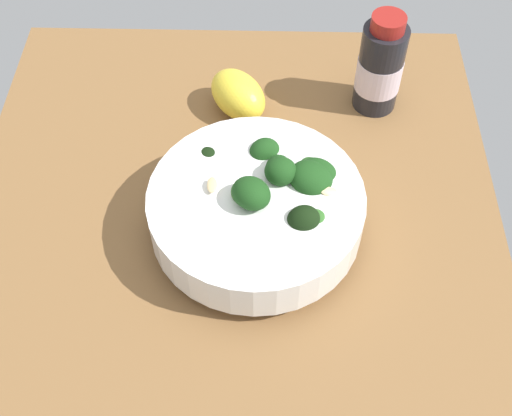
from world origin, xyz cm
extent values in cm
cube|color=brown|center=(0.00, 0.00, -2.47)|extent=(56.55, 56.55, 4.93)
cylinder|color=white|center=(2.51, -4.22, 0.75)|extent=(11.75, 11.75, 1.49)
cylinder|color=white|center=(2.51, -4.22, 3.73)|extent=(21.36, 21.36, 4.48)
cylinder|color=silver|center=(2.51, -4.22, 5.57)|extent=(17.14, 17.14, 0.80)
cylinder|color=#589D47|center=(4.70, -1.06, 4.58)|extent=(1.34, 1.46, 1.66)
ellipsoid|color=#194216|center=(4.70, -1.06, 6.15)|extent=(2.98, 3.98, 3.42)
cylinder|color=#4A8F3C|center=(8.26, -6.58, 4.13)|extent=(1.21, 1.24, 1.11)
ellipsoid|color=#2D6023|center=(8.26, -6.58, 5.38)|extent=(2.97, 2.84, 2.23)
cylinder|color=#2F662B|center=(3.24, 1.79, 4.19)|extent=(1.33, 1.34, 1.28)
ellipsoid|color=#194216|center=(3.24, 1.79, 5.56)|extent=(5.03, 4.33, 4.02)
cylinder|color=#2F662B|center=(7.88, -1.99, 4.08)|extent=(1.95, 1.98, 1.86)
ellipsoid|color=#194216|center=(7.88, -1.99, 5.96)|extent=(5.74, 4.67, 4.60)
cylinder|color=#3C7A32|center=(8.68, -1.07, 3.92)|extent=(1.92, 2.04, 1.23)
ellipsoid|color=#194216|center=(8.68, -1.07, 5.55)|extent=(5.62, 4.92, 4.47)
cylinder|color=#4A8F3C|center=(7.79, 0.00, 3.68)|extent=(1.67, 1.48, 1.85)
ellipsoid|color=#23511C|center=(7.79, 0.00, 5.28)|extent=(3.73, 3.73, 2.88)
cylinder|color=#4A8F3C|center=(7.75, -1.29, 4.13)|extent=(1.45, 1.59, 1.51)
ellipsoid|color=#386B2B|center=(7.75, -1.29, 5.77)|extent=(5.02, 4.98, 4.22)
cylinder|color=#3C7A32|center=(4.86, -1.80, 5.34)|extent=(1.51, 1.47, 1.21)
ellipsoid|color=#194216|center=(4.86, -1.80, 6.83)|extent=(3.74, 4.01, 3.22)
cylinder|color=#4A8F3C|center=(7.04, -6.89, 4.13)|extent=(1.59, 1.81, 1.76)
ellipsoid|color=black|center=(7.04, -6.89, 5.86)|extent=(3.93, 3.96, 3.84)
cylinder|color=#2F662B|center=(-2.73, 1.34, 3.59)|extent=(1.55, 1.53, 1.39)
ellipsoid|color=black|center=(-2.73, 1.34, 5.02)|extent=(4.42, 4.03, 3.49)
cylinder|color=#3C7A32|center=(2.07, -4.87, 5.55)|extent=(1.85, 2.02, 1.46)
ellipsoid|color=#194216|center=(2.07, -4.87, 7.17)|extent=(5.52, 6.01, 4.69)
cylinder|color=#589D47|center=(1.22, -4.28, 5.16)|extent=(1.36, 1.31, 1.21)
ellipsoid|color=#386B2B|center=(1.22, -4.28, 6.40)|extent=(3.21, 3.73, 2.73)
ellipsoid|color=#DBBC84|center=(7.31, -2.91, 5.75)|extent=(1.91, 1.20, 0.82)
ellipsoid|color=#DBBC84|center=(7.87, -4.35, 5.56)|extent=(1.90, 1.95, 1.20)
ellipsoid|color=#DBBC84|center=(9.58, -3.60, 6.05)|extent=(1.84, 1.12, 0.96)
ellipsoid|color=#DBBC84|center=(-1.78, -3.43, 6.53)|extent=(1.11, 1.86, 0.63)
ellipsoid|color=yellow|center=(0.23, 13.29, 2.58)|extent=(9.01, 9.42, 5.16)
cylinder|color=black|center=(16.20, 15.02, 5.41)|extent=(5.14, 5.14, 10.81)
cylinder|color=maroon|center=(16.20, 15.02, 11.66)|extent=(3.80, 3.80, 1.69)
cylinder|color=silver|center=(16.20, 15.02, 4.67)|extent=(5.25, 5.25, 4.05)
camera|label=1|loc=(3.43, -44.09, 56.94)|focal=47.09mm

